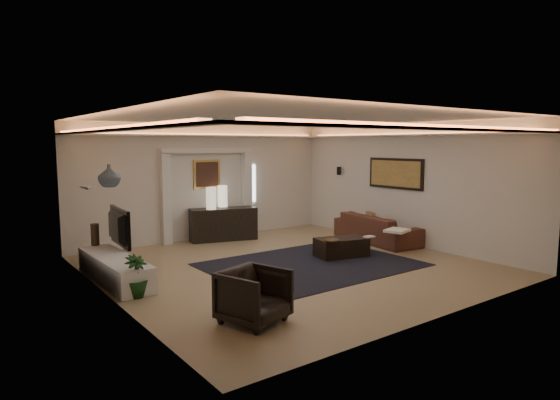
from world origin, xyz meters
TOP-DOWN VIEW (x-y plane):
  - floor at (0.00, 0.00)m, footprint 7.00×7.00m
  - ceiling at (0.00, 0.00)m, footprint 7.00×7.00m
  - wall_back at (0.00, 3.50)m, footprint 7.00×0.00m
  - wall_front at (0.00, -3.50)m, footprint 7.00×0.00m
  - wall_left at (-3.50, 0.00)m, footprint 0.00×7.00m
  - wall_right at (3.50, 0.00)m, footprint 0.00×7.00m
  - cove_soffit at (0.00, 0.00)m, footprint 7.00×7.00m
  - daylight_slit at (1.35, 3.48)m, footprint 0.25×0.03m
  - area_rug at (0.40, -0.20)m, footprint 4.00×3.00m
  - pilaster_left at (-1.15, 3.40)m, footprint 0.22×0.20m
  - pilaster_right at (1.15, 3.40)m, footprint 0.22×0.20m
  - alcove_header at (0.00, 3.40)m, footprint 2.52×0.20m
  - painting_frame at (0.00, 3.47)m, footprint 0.74×0.04m
  - painting_canvas at (0.00, 3.44)m, footprint 0.62×0.02m
  - art_panel_frame at (3.47, 0.30)m, footprint 0.04×1.64m
  - art_panel_gold at (3.44, 0.30)m, footprint 0.02×1.50m
  - wall_sconce at (3.38, 2.20)m, footprint 0.12×0.12m
  - wall_niche at (-3.44, 1.40)m, footprint 0.10×0.55m
  - console at (0.20, 3.01)m, footprint 1.73×0.93m
  - lamp_left at (-0.14, 3.00)m, footprint 0.27×0.27m
  - lamp_right at (0.32, 3.25)m, footprint 0.30×0.30m
  - media_ledge at (-3.15, 0.97)m, footprint 0.65×2.36m
  - tv at (-2.88, 1.85)m, footprint 1.29×0.25m
  - figurine at (-3.15, 2.15)m, footprint 0.17×0.17m
  - ginger_jar at (-3.15, 1.06)m, footprint 0.46×0.46m
  - plant at (-3.15, -0.10)m, footprint 0.49×0.49m
  - sofa at (3.15, 0.58)m, footprint 2.42×1.18m
  - throw_blanket at (2.42, -0.67)m, footprint 0.61×0.55m
  - throw_pillow at (3.15, 0.79)m, footprint 0.24×0.37m
  - coffee_table at (1.36, -0.05)m, footprint 1.19×0.81m
  - bowl at (0.82, -0.34)m, footprint 0.39×0.39m
  - magazine at (1.91, -0.34)m, footprint 0.23×0.17m
  - armchair at (-2.24, -2.12)m, footprint 1.00×1.02m

SIDE VIEW (x-z plane):
  - floor at x=0.00m, z-range 0.00..0.00m
  - area_rug at x=0.40m, z-range 0.00..0.01m
  - coffee_table at x=1.36m, z-range 0.00..0.41m
  - media_ledge at x=-3.15m, z-range 0.00..0.45m
  - plant at x=-3.15m, z-range 0.00..0.67m
  - sofa at x=3.15m, z-range 0.00..0.68m
  - armchair at x=-2.24m, z-range 0.00..0.74m
  - console at x=0.20m, z-range -0.01..0.81m
  - magazine at x=1.91m, z-range 0.41..0.44m
  - bowl at x=0.82m, z-range 0.41..0.49m
  - throw_blanket at x=2.42m, z-range 0.52..0.58m
  - throw_pillow at x=3.15m, z-range 0.37..0.73m
  - figurine at x=-3.15m, z-range 0.43..0.85m
  - tv at x=-2.88m, z-range 0.45..1.19m
  - lamp_left at x=-0.14m, z-range 0.82..1.36m
  - lamp_right at x=0.32m, z-range 0.82..1.36m
  - pilaster_left at x=-1.15m, z-range 0.00..2.20m
  - pilaster_right at x=1.15m, z-range 0.00..2.20m
  - daylight_slit at x=1.35m, z-range 0.85..1.85m
  - wall_back at x=0.00m, z-range -2.05..4.95m
  - wall_front at x=0.00m, z-range -2.05..4.95m
  - wall_left at x=-3.50m, z-range -2.05..4.95m
  - wall_right at x=3.50m, z-range -2.05..4.95m
  - painting_frame at x=0.00m, z-range 1.28..2.02m
  - painting_canvas at x=0.00m, z-range 1.34..1.96m
  - wall_niche at x=-3.44m, z-range 1.63..1.67m
  - wall_sconce at x=3.38m, z-range 1.57..1.79m
  - art_panel_gold at x=3.44m, z-range 1.39..2.01m
  - art_panel_frame at x=3.47m, z-range 1.33..2.07m
  - ginger_jar at x=-3.15m, z-range 1.67..2.07m
  - alcove_header at x=0.00m, z-range 2.19..2.31m
  - cove_soffit at x=0.00m, z-range 2.60..2.64m
  - ceiling at x=0.00m, z-range 2.90..2.90m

